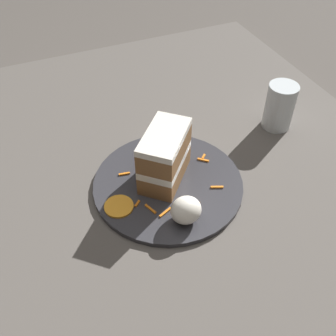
{
  "coord_description": "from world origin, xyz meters",
  "views": [
    {
      "loc": [
        0.21,
        0.5,
        0.57
      ],
      "look_at": [
        0.01,
        0.04,
        0.08
      ],
      "focal_mm": 42.0,
      "sensor_mm": 36.0,
      "label": 1
    }
  ],
  "objects": [
    {
      "name": "dining_table",
      "position": [
        0.0,
        0.0,
        0.01
      ],
      "size": [
        0.96,
        1.08,
        0.03
      ],
      "primitive_type": "cube",
      "color": "#56514C",
      "rests_on": "ground"
    },
    {
      "name": "carrot_shreds_scatter",
      "position": [
        0.0,
        0.06,
        0.04
      ],
      "size": [
        0.18,
        0.13,
        0.0
      ],
      "color": "orange",
      "rests_on": "plate"
    },
    {
      "name": "ground_plane",
      "position": [
        0.0,
        0.0,
        0.0
      ],
      "size": [
        6.0,
        6.0,
        0.0
      ],
      "primitive_type": "plane",
      "color": "#4C4742",
      "rests_on": "ground"
    },
    {
      "name": "cake_slice",
      "position": [
        0.01,
        0.02,
        0.09
      ],
      "size": [
        0.13,
        0.13,
        0.11
      ],
      "rotation": [
        0.0,
        0.0,
        5.55
      ],
      "color": "brown",
      "rests_on": "plate"
    },
    {
      "name": "plate",
      "position": [
        0.01,
        0.04,
        0.03
      ],
      "size": [
        0.28,
        0.28,
        0.01
      ],
      "primitive_type": "cylinder",
      "color": "#333338",
      "rests_on": "dining_table"
    },
    {
      "name": "cream_dollop",
      "position": [
        0.01,
        0.13,
        0.06
      ],
      "size": [
        0.05,
        0.05,
        0.05
      ],
      "primitive_type": "ellipsoid",
      "color": "white",
      "rests_on": "plate"
    },
    {
      "name": "drinking_glass",
      "position": [
        -0.29,
        -0.04,
        0.07
      ],
      "size": [
        0.06,
        0.06,
        0.1
      ],
      "color": "silver",
      "rests_on": "dining_table"
    },
    {
      "name": "orange_garnish",
      "position": [
        0.11,
        0.06,
        0.04
      ],
      "size": [
        0.05,
        0.05,
        0.0
      ],
      "primitive_type": "cylinder",
      "color": "orange",
      "rests_on": "plate"
    }
  ]
}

